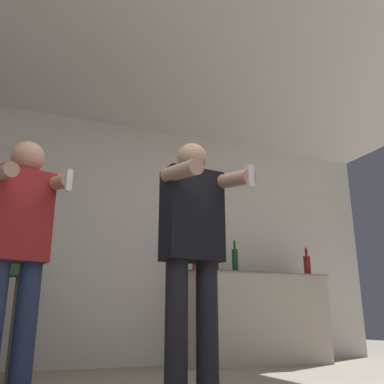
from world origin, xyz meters
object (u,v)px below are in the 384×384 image
at_px(person_woman_foreground, 193,242).
at_px(person_man_side, 19,242).
at_px(person_spectator_back, 14,255).
at_px(bottle_short_whiskey, 196,260).
at_px(bottle_amber_bourbon, 235,260).
at_px(bottle_brown_liquor, 214,259).
at_px(bottle_green_wine, 307,265).

bearing_deg(person_woman_foreground, person_man_side, 157.65).
bearing_deg(person_man_side, person_spectator_back, 91.78).
height_order(person_woman_foreground, person_man_side, person_man_side).
height_order(bottle_short_whiskey, person_man_side, person_man_side).
xyz_separation_m(bottle_amber_bourbon, bottle_short_whiskey, (-0.45, 0.00, -0.02)).
relative_size(bottle_short_whiskey, bottle_brown_liquor, 0.91).
bearing_deg(person_spectator_back, bottle_brown_liquor, 10.35).
bearing_deg(bottle_green_wine, person_spectator_back, -173.52).
relative_size(bottle_short_whiskey, person_spectator_back, 0.19).
bearing_deg(person_spectator_back, person_woman_foreground, -48.48).
relative_size(bottle_green_wine, person_spectator_back, 0.21).
bearing_deg(bottle_amber_bourbon, person_man_side, -152.51).
xyz_separation_m(person_man_side, person_spectator_back, (-0.02, 0.77, 0.02)).
bearing_deg(bottle_brown_liquor, person_man_side, -149.57).
distance_m(bottle_amber_bourbon, bottle_green_wine, 0.93).
bearing_deg(bottle_amber_bourbon, bottle_short_whiskey, 180.00).
bearing_deg(bottle_brown_liquor, bottle_short_whiskey, 180.00).
distance_m(bottle_green_wine, bottle_short_whiskey, 1.38).
xyz_separation_m(bottle_short_whiskey, bottle_brown_liquor, (0.21, 0.00, 0.02)).
relative_size(bottle_amber_bourbon, person_woman_foreground, 0.22).
bearing_deg(bottle_green_wine, person_man_side, -160.03).
bearing_deg(bottle_green_wine, person_woman_foreground, -143.02).
xyz_separation_m(bottle_amber_bourbon, bottle_green_wine, (0.93, -0.00, -0.01)).
height_order(bottle_brown_liquor, person_spectator_back, person_spectator_back).
distance_m(bottle_amber_bourbon, person_woman_foreground, 1.91).
bearing_deg(bottle_amber_bourbon, bottle_green_wine, -0.00).
height_order(bottle_amber_bourbon, person_man_side, person_man_side).
bearing_deg(person_woman_foreground, bottle_brown_liquor, 60.45).
xyz_separation_m(bottle_green_wine, bottle_short_whiskey, (-1.38, 0.00, -0.01)).
distance_m(person_man_side, person_spectator_back, 0.77).
height_order(bottle_green_wine, person_spectator_back, person_spectator_back).
height_order(bottle_amber_bourbon, bottle_short_whiskey, bottle_amber_bourbon).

